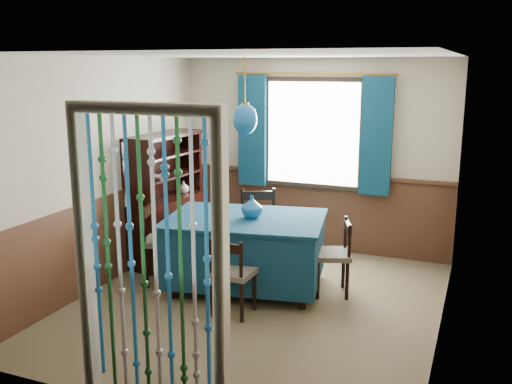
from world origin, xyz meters
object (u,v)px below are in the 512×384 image
at_px(vase_sideboard, 184,186).
at_px(dining_table, 246,248).
at_px(chair_far, 259,228).
at_px(bowl_shelf, 158,177).
at_px(chair_right, 334,255).
at_px(pendant_lamp, 245,119).
at_px(sideboard, 167,216).
at_px(chair_left, 163,241).
at_px(chair_near, 232,273).
at_px(vase_table, 252,208).

bearing_deg(vase_sideboard, dining_table, -35.17).
distance_m(chair_far, bowl_shelf, 1.35).
bearing_deg(chair_right, pendant_lamp, 82.79).
relative_size(chair_right, sideboard, 0.51).
distance_m(chair_left, chair_right, 1.91).
bearing_deg(chair_right, sideboard, 61.22).
height_order(dining_table, vase_sideboard, vase_sideboard).
distance_m(dining_table, sideboard, 1.41).
distance_m(chair_far, chair_right, 1.14).
bearing_deg(chair_near, vase_table, 98.60).
height_order(chair_far, vase_table, vase_table).
bearing_deg(vase_table, chair_near, -83.45).
xyz_separation_m(chair_near, chair_right, (0.79, 0.89, 0.01)).
relative_size(bowl_shelf, vase_sideboard, 1.18).
xyz_separation_m(chair_left, chair_right, (1.87, 0.40, -0.05)).
relative_size(chair_near, vase_sideboard, 4.84).
height_order(sideboard, vase_sideboard, sideboard).
distance_m(dining_table, chair_left, 0.95).
distance_m(chair_far, vase_table, 0.79).
height_order(pendant_lamp, vase_table, pendant_lamp).
relative_size(chair_near, pendant_lamp, 1.01).
height_order(chair_right, vase_sideboard, vase_sideboard).
xyz_separation_m(chair_near, bowl_shelf, (-1.39, 0.93, 0.68)).
xyz_separation_m(sideboard, pendant_lamp, (1.30, -0.54, 1.30)).
bearing_deg(dining_table, pendant_lamp, -10.31).
bearing_deg(pendant_lamp, chair_near, -77.84).
height_order(chair_far, chair_right, chair_far).
height_order(chair_right, pendant_lamp, pendant_lamp).
xyz_separation_m(vase_table, bowl_shelf, (-1.31, 0.24, 0.20)).
distance_m(dining_table, bowl_shelf, 1.43).
distance_m(chair_near, chair_left, 1.19).
xyz_separation_m(dining_table, vase_sideboard, (-1.24, 0.87, 0.41)).
height_order(vase_table, bowl_shelf, bowl_shelf).
bearing_deg(vase_table, chair_right, 12.88).
bearing_deg(chair_right, dining_table, 82.79).
xyz_separation_m(chair_near, vase_table, (-0.08, 0.70, 0.49)).
height_order(dining_table, bowl_shelf, bowl_shelf).
distance_m(bowl_shelf, vase_sideboard, 0.66).
bearing_deg(vase_table, sideboard, 159.21).
xyz_separation_m(sideboard, vase_table, (1.37, -0.52, 0.36)).
xyz_separation_m(dining_table, chair_far, (-0.11, 0.68, 0.04)).
bearing_deg(chair_near, dining_table, 104.21).
height_order(chair_near, vase_sideboard, vase_sideboard).
xyz_separation_m(chair_near, chair_left, (-1.08, 0.49, 0.06)).
height_order(chair_far, sideboard, sideboard).
distance_m(chair_left, vase_table, 1.11).
relative_size(chair_far, pendant_lamp, 1.18).
xyz_separation_m(chair_near, sideboard, (-1.45, 1.21, 0.13)).
bearing_deg(sideboard, chair_right, -3.50).
xyz_separation_m(chair_right, vase_table, (-0.87, -0.20, 0.48)).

